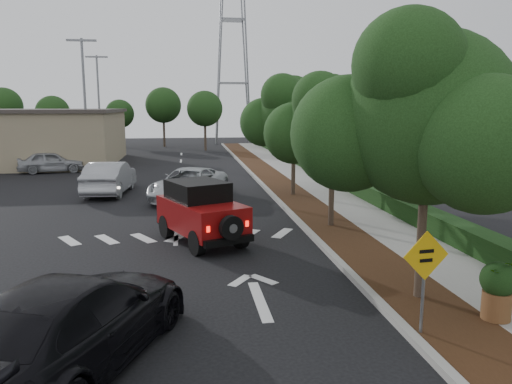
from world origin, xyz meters
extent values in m
plane|color=black|center=(0.00, 0.00, 0.00)|extent=(120.00, 120.00, 0.00)
cube|color=#9E9B93|center=(4.60, 12.00, 0.07)|extent=(0.20, 70.00, 0.15)
cube|color=black|center=(5.60, 12.00, 0.06)|extent=(1.80, 70.00, 0.12)
cube|color=gray|center=(7.50, 12.00, 0.06)|extent=(2.00, 70.00, 0.12)
cube|color=black|center=(8.90, 12.00, 0.40)|extent=(0.80, 70.00, 0.80)
cylinder|color=black|center=(-0.31, 6.00, 0.38)|extent=(0.56, 0.81, 0.77)
cylinder|color=black|center=(1.05, 6.61, 0.38)|extent=(0.56, 0.81, 0.77)
cylinder|color=black|center=(0.67, 3.80, 0.38)|extent=(0.56, 0.81, 0.77)
cylinder|color=black|center=(2.03, 4.41, 0.38)|extent=(0.56, 0.81, 0.77)
cube|color=maroon|center=(0.86, 5.20, 0.91)|extent=(3.01, 3.94, 0.96)
cube|color=black|center=(0.74, 5.47, 1.69)|extent=(2.24, 2.42, 0.61)
cube|color=maroon|center=(0.31, 6.43, 0.83)|extent=(1.79, 1.52, 0.78)
cube|color=black|center=(1.61, 3.51, 0.48)|extent=(1.57, 0.82, 0.21)
cylinder|color=black|center=(1.66, 3.39, 0.91)|extent=(0.75, 0.49, 0.73)
cube|color=#FF190C|center=(0.99, 3.30, 0.91)|extent=(0.10, 0.07, 0.17)
cube|color=#FF190C|center=(2.18, 3.83, 0.91)|extent=(0.10, 0.07, 0.17)
imported|color=#B6BABE|center=(0.51, 12.94, 0.74)|extent=(4.36, 5.90, 1.49)
imported|color=black|center=(-1.58, -2.44, 0.81)|extent=(4.18, 6.05, 1.63)
imported|color=#A4A5AB|center=(-3.46, 15.12, 0.82)|extent=(2.18, 5.14, 1.65)
imported|color=#9FA2A7|center=(-8.52, 24.15, 0.72)|extent=(4.49, 2.48, 1.45)
cylinder|color=slate|center=(4.80, -2.27, 1.04)|extent=(0.07, 0.07, 1.86)
cube|color=#DFA80B|center=(4.80, -2.29, 1.66)|extent=(0.95, 0.14, 0.95)
cube|color=black|center=(4.81, -2.31, 1.75)|extent=(0.30, 0.04, 0.07)
cube|color=black|center=(4.81, -2.31, 1.57)|extent=(0.27, 0.04, 0.07)
cylinder|color=brown|center=(6.60, -1.90, 0.42)|extent=(0.64, 0.64, 0.58)
sphere|color=black|center=(6.60, -1.90, 0.97)|extent=(0.73, 0.73, 0.73)
imported|color=black|center=(6.60, -1.90, 1.05)|extent=(0.67, 0.60, 0.69)
camera|label=1|loc=(0.39, -10.75, 4.43)|focal=35.00mm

